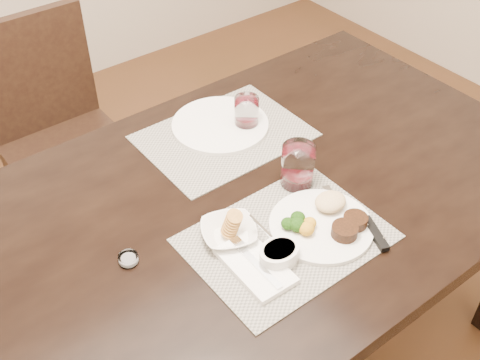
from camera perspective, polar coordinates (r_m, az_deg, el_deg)
dining_table at (r=1.55m, az=-3.82°, el=-6.12°), size 2.00×1.00×0.75m
chair_far at (r=2.31m, az=-16.99°, el=4.89°), size 0.42×0.42×0.90m
placemat_near at (r=1.45m, az=4.42°, el=-5.53°), size 0.46×0.34×0.00m
placemat_far at (r=1.75m, az=-1.51°, el=4.20°), size 0.46×0.34×0.00m
dinner_plate at (r=1.47m, az=8.14°, el=-3.93°), size 0.25×0.25×0.05m
napkin_fork at (r=1.37m, az=1.45°, el=-8.09°), size 0.11×0.19×0.02m
steak_knife at (r=1.49m, az=11.82°, el=-4.32°), size 0.08×0.26×0.01m
cracker_bowl at (r=1.43m, az=-1.07°, el=-4.93°), size 0.17×0.17×0.06m
sauce_ramekin at (r=1.38m, az=3.73°, el=-6.97°), size 0.10×0.15×0.08m
wine_glass_near at (r=1.56m, az=5.48°, el=1.20°), size 0.09×0.09×0.12m
far_plate at (r=1.78m, az=-1.89°, el=5.27°), size 0.29×0.29×0.01m
wine_glass_far at (r=1.76m, az=0.62°, el=6.28°), size 0.07×0.07×0.10m
salt_cellar at (r=1.41m, az=-10.53°, el=-7.40°), size 0.05×0.05×0.02m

